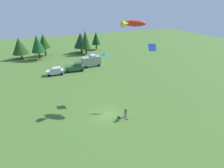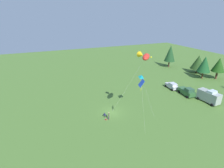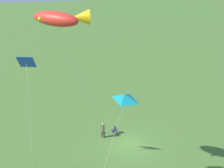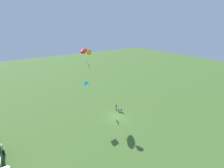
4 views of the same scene
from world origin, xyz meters
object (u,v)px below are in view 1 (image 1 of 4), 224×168
(kite_large_fish, at_px, (132,23))
(kite_delta_teal, at_px, (106,54))
(van_motorhome_grey, at_px, (91,61))
(person_kite_flyer, at_px, (126,112))
(backpack_on_grass, at_px, (127,119))
(folding_chair, at_px, (119,118))
(kite_diamond_blue, at_px, (152,48))
(truck_green_flatbed, at_px, (75,67))
(car_silver_compact, at_px, (55,71))

(kite_large_fish, height_order, kite_delta_teal, kite_large_fish)
(van_motorhome_grey, distance_m, kite_delta_teal, 19.78)
(person_kite_flyer, relative_size, backpack_on_grass, 5.44)
(folding_chair, distance_m, kite_diamond_blue, 12.73)
(truck_green_flatbed, relative_size, kite_delta_teal, 0.58)
(person_kite_flyer, height_order, kite_diamond_blue, kite_diamond_blue)
(truck_green_flatbed, bearing_deg, person_kite_flyer, -76.76)
(backpack_on_grass, bearing_deg, truck_green_flatbed, 96.47)
(folding_chair, xyz_separation_m, van_motorhome_grey, (3.61, 26.45, 1.16))
(backpack_on_grass, bearing_deg, kite_large_fish, 59.29)
(folding_chair, bearing_deg, backpack_on_grass, -41.11)
(folding_chair, distance_m, backpack_on_grass, 1.33)
(folding_chair, bearing_deg, kite_delta_teal, 52.35)
(backpack_on_grass, relative_size, kite_large_fish, 0.02)
(car_silver_compact, relative_size, truck_green_flatbed, 0.83)
(kite_delta_teal, bearing_deg, kite_large_fish, -29.50)
(truck_green_flatbed, height_order, kite_delta_teal, kite_delta_teal)
(person_kite_flyer, xyz_separation_m, truck_green_flatbed, (-2.84, 24.05, 0.08))
(person_kite_flyer, bearing_deg, car_silver_compact, 53.07)
(kite_diamond_blue, relative_size, kite_delta_teal, 1.19)
(person_kite_flyer, height_order, kite_delta_teal, kite_delta_teal)
(van_motorhome_grey, xyz_separation_m, kite_large_fish, (1.29, -20.56, 12.14))
(folding_chair, distance_m, kite_delta_teal, 11.43)
(truck_green_flatbed, distance_m, kite_large_fish, 23.39)
(truck_green_flatbed, height_order, kite_large_fish, kite_large_fish)
(kite_diamond_blue, bearing_deg, backpack_on_grass, -148.26)
(person_kite_flyer, xyz_separation_m, kite_large_fish, (3.59, 5.48, 12.76))
(car_silver_compact, distance_m, kite_large_fish, 24.90)
(person_kite_flyer, bearing_deg, truck_green_flatbed, 40.82)
(folding_chair, relative_size, car_silver_compact, 0.19)
(folding_chair, height_order, car_silver_compact, car_silver_compact)
(kite_diamond_blue, height_order, kite_delta_teal, kite_diamond_blue)
(folding_chair, height_order, van_motorhome_grey, van_motorhome_grey)
(backpack_on_grass, xyz_separation_m, truck_green_flatbed, (-2.80, 24.69, 0.99))
(person_kite_flyer, relative_size, kite_delta_teal, 0.20)
(van_motorhome_grey, bearing_deg, backpack_on_grass, -98.66)
(car_silver_compact, bearing_deg, kite_large_fish, -52.86)
(backpack_on_grass, xyz_separation_m, car_silver_compact, (-8.00, 24.00, 0.84))
(car_silver_compact, bearing_deg, kite_delta_teal, -59.59)
(truck_green_flatbed, distance_m, kite_diamond_blue, 24.32)
(car_silver_compact, bearing_deg, van_motorhome_grey, 18.61)
(backpack_on_grass, distance_m, car_silver_compact, 25.32)
(kite_large_fish, xyz_separation_m, kite_diamond_blue, (2.82, -2.13, -3.89))
(kite_large_fish, bearing_deg, kite_delta_teal, 150.50)
(van_motorhome_grey, xyz_separation_m, kite_delta_teal, (-2.59, -18.37, 6.87))
(kite_large_fish, distance_m, kite_diamond_blue, 5.25)
(kite_delta_teal, bearing_deg, car_silver_compact, 116.32)
(kite_diamond_blue, bearing_deg, kite_large_fish, 142.90)
(folding_chair, bearing_deg, kite_diamond_blue, -4.48)
(backpack_on_grass, height_order, truck_green_flatbed, truck_green_flatbed)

